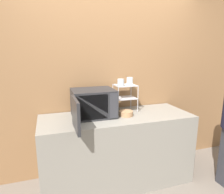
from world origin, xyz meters
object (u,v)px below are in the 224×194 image
object	(u,v)px
glass_front_left	(121,82)
microwave	(92,103)
bowl	(126,113)
dish_rack	(125,92)
glass_back_right	(130,80)

from	to	relation	value
glass_front_left	microwave	bearing A→B (deg)	-171.41
bowl	dish_rack	bearing A→B (deg)	72.18
microwave	glass_back_right	world-z (taller)	glass_back_right
dish_rack	glass_back_right	bearing A→B (deg)	34.78
glass_front_left	glass_back_right	size ratio (longest dim) A/B	1.00
microwave	dish_rack	distance (m)	0.49
dish_rack	glass_back_right	size ratio (longest dim) A/B	3.97
microwave	glass_back_right	xyz separation A→B (m)	(0.55, 0.18, 0.23)
microwave	bowl	size ratio (longest dim) A/B	4.78
glass_back_right	bowl	world-z (taller)	glass_back_right
glass_back_right	glass_front_left	bearing A→B (deg)	-144.71
glass_back_right	bowl	distance (m)	0.48
microwave	glass_back_right	distance (m)	0.63
dish_rack	microwave	bearing A→B (deg)	-165.61
glass_back_right	bowl	xyz separation A→B (m)	(-0.16, -0.27, -0.36)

